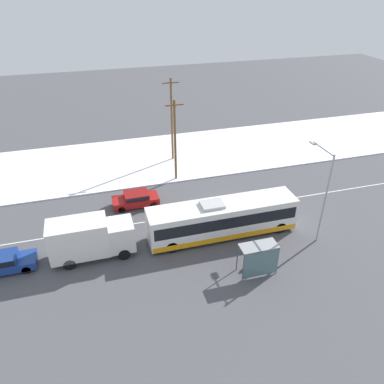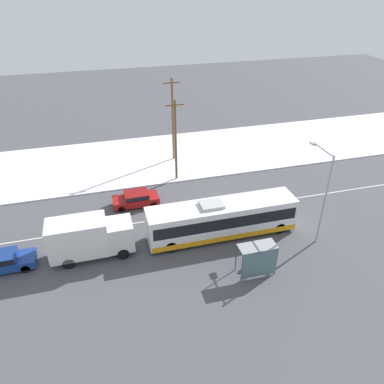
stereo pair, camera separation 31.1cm
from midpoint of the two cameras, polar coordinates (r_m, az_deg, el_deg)
ground_plane at (r=34.63m, az=5.20°, el=-2.53°), size 120.00×120.00×0.00m
snow_lot at (r=44.94m, az=-0.38°, el=5.91°), size 80.00×12.67×0.12m
lane_marking_center at (r=34.63m, az=5.20°, el=-2.53°), size 60.00×0.12×0.00m
city_bus at (r=30.52m, az=4.36°, el=-4.06°), size 12.23×2.57×3.19m
box_truck at (r=29.11m, az=-15.64°, el=-6.70°), size 6.22×2.30×3.28m
sedan_car at (r=34.97m, az=-8.80°, el=-1.01°), size 4.22×1.80×1.34m
parked_car_near_truck at (r=30.82m, az=-27.29°, el=-9.51°), size 4.62×1.80×1.35m
pedestrian_at_stop at (r=28.58m, az=10.01°, el=-8.74°), size 0.57×0.25×1.59m
bus_shelter at (r=26.99m, az=9.93°, el=-9.58°), size 2.70×1.20×2.40m
streetlamp at (r=30.08m, az=19.02°, el=1.07°), size 0.36×3.08×7.67m
utility_pole_roadside at (r=37.43m, az=-2.83°, el=7.92°), size 1.80×0.24×8.49m
utility_pole_snowlot at (r=41.76m, az=-3.31°, el=11.00°), size 1.80×0.24×9.33m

